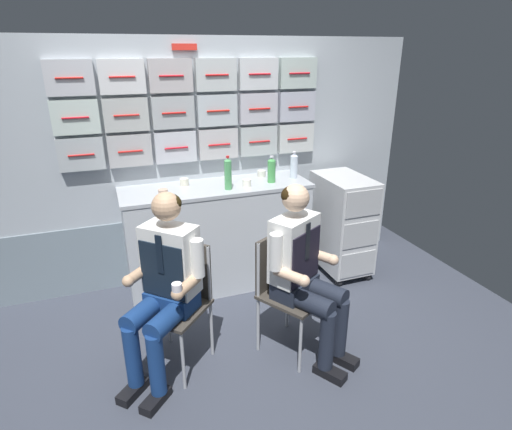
# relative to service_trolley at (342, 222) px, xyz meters

# --- Properties ---
(ground) EXTENTS (4.80, 4.80, 0.04)m
(ground) POSITION_rel_service_trolley_xyz_m (-1.31, -0.93, -0.53)
(ground) COLOR #373C48
(galley_bulkhead) EXTENTS (4.20, 0.14, 2.15)m
(galley_bulkhead) POSITION_rel_service_trolley_xyz_m (-1.30, 0.44, 0.60)
(galley_bulkhead) COLOR #ABB4BC
(galley_bulkhead) RESTS_ON ground
(galley_counter) EXTENTS (1.63, 0.53, 0.95)m
(galley_counter) POSITION_rel_service_trolley_xyz_m (-1.18, 0.16, -0.03)
(galley_counter) COLOR silver
(galley_counter) RESTS_ON ground
(service_trolley) EXTENTS (0.40, 0.65, 0.95)m
(service_trolley) POSITION_rel_service_trolley_xyz_m (0.00, 0.00, 0.00)
(service_trolley) COLOR black
(service_trolley) RESTS_ON ground
(folding_chair_left) EXTENTS (0.57, 0.57, 0.85)m
(folding_chair_left) POSITION_rel_service_trolley_xyz_m (-1.68, -0.72, 0.02)
(folding_chair_left) COLOR #A8AAAF
(folding_chair_left) RESTS_ON ground
(crew_member_left) EXTENTS (0.63, 0.63, 1.25)m
(crew_member_left) POSITION_rel_service_trolley_xyz_m (-1.79, -0.83, 0.18)
(crew_member_left) COLOR black
(crew_member_left) RESTS_ON ground
(folding_chair_right) EXTENTS (0.55, 0.55, 0.85)m
(folding_chair_right) POSITION_rel_service_trolley_xyz_m (-0.97, -0.83, 0.02)
(folding_chair_right) COLOR #A8AAAF
(folding_chair_right) RESTS_ON ground
(crew_member_right) EXTENTS (0.58, 0.66, 1.25)m
(crew_member_right) POSITION_rel_service_trolley_xyz_m (-0.89, -0.97, 0.18)
(crew_member_right) COLOR black
(crew_member_right) RESTS_ON ground
(water_bottle_tall) EXTENTS (0.07, 0.07, 0.24)m
(water_bottle_tall) POSITION_rel_service_trolley_xyz_m (-0.69, 0.10, 0.55)
(water_bottle_tall) COLOR #489F51
(water_bottle_tall) RESTS_ON galley_counter
(sparkling_bottle_green) EXTENTS (0.07, 0.07, 0.24)m
(sparkling_bottle_green) POSITION_rel_service_trolley_xyz_m (-0.45, 0.15, 0.56)
(sparkling_bottle_green) COLOR silver
(sparkling_bottle_green) RESTS_ON galley_counter
(water_bottle_clear) EXTENTS (0.06, 0.06, 0.28)m
(water_bottle_clear) POSITION_rel_service_trolley_xyz_m (-1.10, 0.04, 0.58)
(water_bottle_clear) COLOR #4DA05E
(water_bottle_clear) RESTS_ON galley_counter
(espresso_cup_small) EXTENTS (0.07, 0.07, 0.06)m
(espresso_cup_small) POSITION_rel_service_trolley_xyz_m (-0.94, 0.06, 0.48)
(espresso_cup_small) COLOR white
(espresso_cup_small) RESTS_ON galley_counter
(coffee_cup_spare) EXTENTS (0.08, 0.08, 0.06)m
(coffee_cup_spare) POSITION_rel_service_trolley_xyz_m (-0.71, 0.29, 0.47)
(coffee_cup_spare) COLOR silver
(coffee_cup_spare) RESTS_ON galley_counter
(coffee_cup_white) EXTENTS (0.07, 0.07, 0.06)m
(coffee_cup_white) POSITION_rel_service_trolley_xyz_m (-1.43, 0.27, 0.48)
(coffee_cup_white) COLOR silver
(coffee_cup_white) RESTS_ON galley_counter
(paper_cup_blue) EXTENTS (0.08, 0.08, 0.06)m
(paper_cup_blue) POSITION_rel_service_trolley_xyz_m (-1.64, 0.04, 0.47)
(paper_cup_blue) COLOR tan
(paper_cup_blue) RESTS_ON galley_counter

